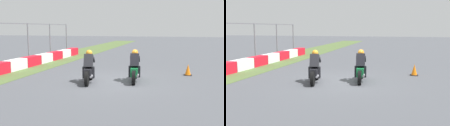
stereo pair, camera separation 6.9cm
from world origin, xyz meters
The scene contains 4 objects.
ground_plane centered at (0.00, 0.00, 0.00)m, with size 120.00×120.00×0.00m, color #4C4E54.
rider_lane_a centered at (0.21, -0.94, 0.62)m, with size 2.04×0.57×1.51m.
rider_lane_b centered at (-0.54, 1.06, 0.62)m, with size 2.03×0.64×1.51m.
traffic_cone centered at (2.51, -3.42, 0.28)m, with size 0.40×0.40×0.59m.
Camera 1 is at (-11.59, -2.85, 2.53)m, focal length 41.44 mm.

